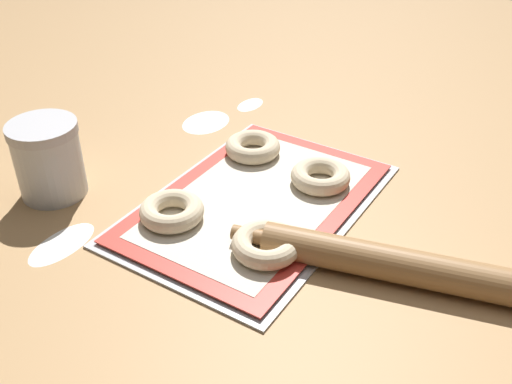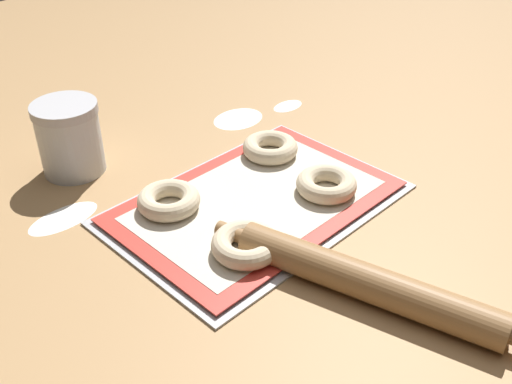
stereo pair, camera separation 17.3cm
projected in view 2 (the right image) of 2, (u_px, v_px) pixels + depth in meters
name	position (u px, v px, depth m)	size (l,w,h in m)	color
ground_plane	(268.00, 207.00, 0.97)	(2.80, 2.80, 0.00)	#A87F51
baking_tray	(256.00, 203.00, 0.98)	(0.46, 0.31, 0.01)	#B2B5BA
baking_mat	(256.00, 200.00, 0.97)	(0.44, 0.29, 0.00)	red
bagel_front_left	(246.00, 244.00, 0.85)	(0.10, 0.10, 0.03)	beige
bagel_front_right	(326.00, 184.00, 0.98)	(0.10, 0.10, 0.03)	beige
bagel_back_left	(169.00, 200.00, 0.94)	(0.10, 0.10, 0.03)	beige
bagel_back_right	(270.00, 147.00, 1.08)	(0.10, 0.10, 0.03)	beige
flour_canister	(70.00, 138.00, 1.03)	(0.11, 0.11, 0.13)	silver
rolling_pin	(366.00, 282.00, 0.79)	(0.14, 0.46, 0.05)	olive
flour_patch_near	(238.00, 118.00, 1.23)	(0.11, 0.09, 0.00)	white
flour_patch_far	(288.00, 105.00, 1.28)	(0.07, 0.04, 0.00)	white
flour_patch_side	(63.00, 218.00, 0.95)	(0.12, 0.06, 0.00)	white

